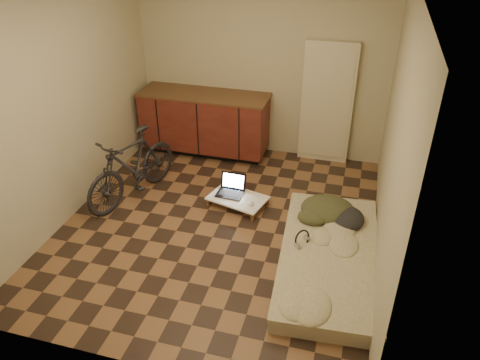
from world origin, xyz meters
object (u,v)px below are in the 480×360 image
(lap_desk, at_px, (238,198))
(bicycle, at_px, (132,163))
(laptop, at_px, (231,189))
(futon, at_px, (329,258))

(lap_desk, bearing_deg, bicycle, -158.25)
(lap_desk, bearing_deg, laptop, 154.87)
(futon, relative_size, laptop, 6.41)
(futon, bearing_deg, bicycle, 161.59)
(bicycle, height_order, laptop, bicycle)
(lap_desk, relative_size, laptop, 2.34)
(futon, xyz_separation_m, lap_desk, (-1.20, 0.80, 0.01))
(futon, distance_m, laptop, 1.59)
(bicycle, height_order, lap_desk, bicycle)
(bicycle, bearing_deg, lap_desk, 24.73)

